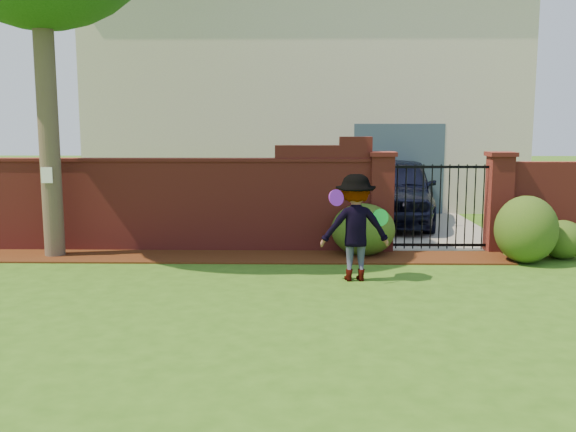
{
  "coord_description": "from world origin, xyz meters",
  "views": [
    {
      "loc": [
        0.85,
        -7.72,
        2.39
      ],
      "look_at": [
        0.69,
        1.4,
        1.05
      ],
      "focal_mm": 39.08,
      "sensor_mm": 36.0,
      "label": 1
    }
  ],
  "objects_px": {
    "car": "(395,191)",
    "frisbee_green": "(380,217)",
    "man": "(355,228)",
    "frisbee_purple": "(336,198)"
  },
  "relations": [
    {
      "from": "car",
      "to": "man",
      "type": "relative_size",
      "value": 2.86
    },
    {
      "from": "car",
      "to": "frisbee_green",
      "type": "xyz_separation_m",
      "value": [
        -1.07,
        -5.5,
        0.18
      ]
    },
    {
      "from": "frisbee_purple",
      "to": "frisbee_green",
      "type": "relative_size",
      "value": 0.93
    },
    {
      "from": "car",
      "to": "frisbee_purple",
      "type": "bearing_deg",
      "value": -96.27
    },
    {
      "from": "car",
      "to": "man",
      "type": "distance_m",
      "value": 5.7
    },
    {
      "from": "man",
      "to": "frisbee_purple",
      "type": "distance_m",
      "value": 0.67
    },
    {
      "from": "car",
      "to": "frisbee_purple",
      "type": "distance_m",
      "value": 6.11
    },
    {
      "from": "man",
      "to": "frisbee_green",
      "type": "relative_size",
      "value": 6.18
    },
    {
      "from": "frisbee_green",
      "to": "man",
      "type": "bearing_deg",
      "value": -177.93
    },
    {
      "from": "frisbee_purple",
      "to": "man",
      "type": "bearing_deg",
      "value": 45.03
    }
  ]
}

